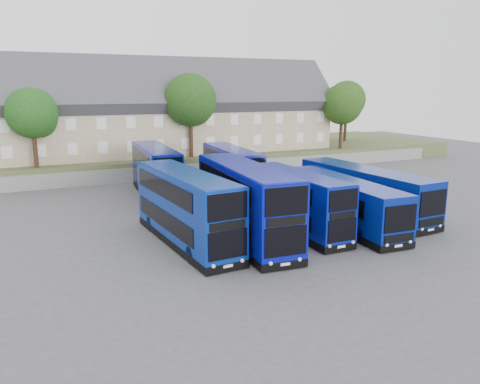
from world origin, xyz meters
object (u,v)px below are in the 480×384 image
Objects in this scene: tree_mid at (191,102)px; coach_east_a at (342,203)px; tree_east at (343,106)px; dd_front_left at (186,209)px; tree_west at (34,115)px; tree_far at (347,101)px; dd_front_mid at (245,203)px.

coach_east_a is at bearing -82.95° from tree_mid.
tree_mid is 20.02m from tree_east.
dd_front_left reaches higher than coach_east_a.
tree_west is 0.94× the size of tree_east.
coach_east_a is 38.44m from tree_far.
tree_west reaches higher than dd_front_left.
coach_east_a is 1.61× the size of tree_west.
dd_front_mid is at bearing -63.63° from tree_west.
dd_front_mid is at bearing -135.55° from tree_far.
tree_east is at bearing -1.43° from tree_mid.
tree_mid is at bearing -165.96° from tree_far.
tree_west is 42.58m from tree_far.
dd_front_mid is 34.05m from tree_east.
tree_east reaches higher than dd_front_left.
tree_mid is (8.32, 22.82, 5.86)m from dd_front_left.
dd_front_left is at bearing -141.75° from tree_east.
tree_west is at bearing 104.82° from dd_front_left.
tree_west is 0.88× the size of tree_far.
tree_mid reaches higher than coach_east_a.
tree_east is (20.00, -0.50, -0.68)m from tree_mid.
dd_front_left is 1.40× the size of tree_east.
tree_far is (34.32, 29.32, 5.52)m from dd_front_left.
dd_front_mid is 7.55m from coach_east_a.
tree_mid is (4.59, 23.51, 5.73)m from dd_front_mid.
tree_west reaches higher than coach_east_a.
tree_east is (28.32, 22.32, 5.18)m from dd_front_left.
tree_far is at bearing 48.79° from dd_front_mid.
coach_east_a is 1.42× the size of tree_far.
tree_east is (36.00, 0.00, 0.34)m from tree_west.
tree_far reaches higher than dd_front_left.
dd_front_left is 0.94× the size of dd_front_mid.
tree_east is at bearing 0.00° from tree_west.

